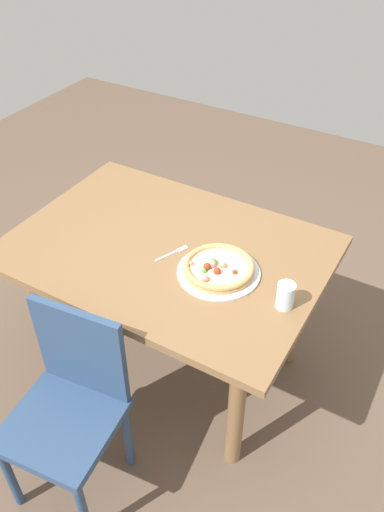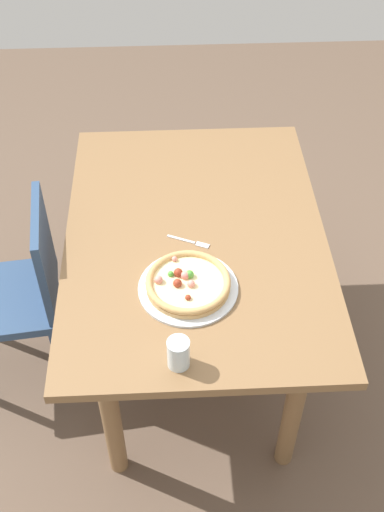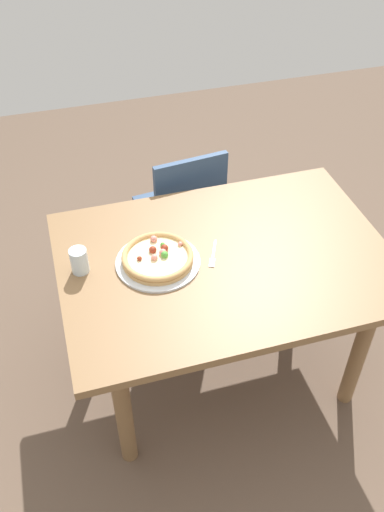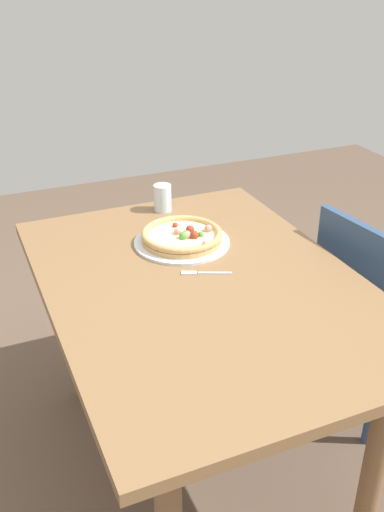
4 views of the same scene
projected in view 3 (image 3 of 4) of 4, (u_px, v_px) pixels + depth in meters
name	position (u px, v px, depth m)	size (l,w,h in m)	color
ground_plane	(219.00, 368.00, 2.77)	(6.00, 6.00, 0.00)	brown
dining_table	(225.00, 274.00, 2.32)	(1.36, 0.97, 0.76)	olive
chair_near	(183.00, 211.00, 2.94)	(0.44, 0.44, 0.87)	navy
plate	(158.00, 262.00, 2.22)	(0.34, 0.34, 0.01)	silver
pizza	(158.00, 257.00, 2.20)	(0.29, 0.29, 0.05)	tan
fork	(213.00, 256.00, 2.25)	(0.08, 0.16, 0.00)	silver
drinking_glass	(79.00, 261.00, 2.15)	(0.07, 0.07, 0.11)	silver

